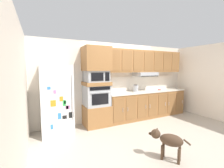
# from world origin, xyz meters

# --- Properties ---
(ground_plane) EXTENTS (9.60, 9.60, 0.00)m
(ground_plane) POSITION_xyz_m (0.00, 0.00, 0.00)
(ground_plane) COLOR #B2A899
(back_kitchen_wall) EXTENTS (6.20, 0.12, 2.50)m
(back_kitchen_wall) POSITION_xyz_m (0.00, 1.11, 1.25)
(back_kitchen_wall) COLOR silver
(back_kitchen_wall) RESTS_ON ground
(side_panel_left) EXTENTS (0.12, 7.10, 2.50)m
(side_panel_left) POSITION_xyz_m (-2.80, 0.00, 1.25)
(side_panel_left) COLOR silver
(side_panel_left) RESTS_ON ground
(side_panel_right) EXTENTS (0.12, 7.10, 2.50)m
(side_panel_right) POSITION_xyz_m (2.80, 0.00, 1.25)
(side_panel_right) COLOR white
(side_panel_right) RESTS_ON ground
(refrigerator) EXTENTS (0.76, 0.73, 1.76)m
(refrigerator) POSITION_xyz_m (-2.08, 0.68, 0.88)
(refrigerator) COLOR white
(refrigerator) RESTS_ON ground
(oven_base_cabinet) EXTENTS (0.74, 0.62, 0.60)m
(oven_base_cabinet) POSITION_xyz_m (-0.96, 0.75, 0.30)
(oven_base_cabinet) COLOR #996638
(oven_base_cabinet) RESTS_ON ground
(built_in_oven) EXTENTS (0.70, 0.62, 0.60)m
(built_in_oven) POSITION_xyz_m (-0.96, 0.75, 0.90)
(built_in_oven) COLOR #A8AAAF
(built_in_oven) RESTS_ON oven_base_cabinet
(appliance_mid_shelf) EXTENTS (0.74, 0.62, 0.10)m
(appliance_mid_shelf) POSITION_xyz_m (-0.96, 0.75, 1.25)
(appliance_mid_shelf) COLOR #996638
(appliance_mid_shelf) RESTS_ON built_in_oven
(microwave) EXTENTS (0.64, 0.54, 0.32)m
(microwave) POSITION_xyz_m (-0.96, 0.75, 1.46)
(microwave) COLOR #A8AAAF
(microwave) RESTS_ON appliance_mid_shelf
(appliance_upper_cabinet) EXTENTS (0.74, 0.62, 0.68)m
(appliance_upper_cabinet) POSITION_xyz_m (-0.96, 0.75, 1.96)
(appliance_upper_cabinet) COLOR #996638
(appliance_upper_cabinet) RESTS_ON microwave
(lower_cabinet_run) EXTENTS (2.99, 0.63, 0.88)m
(lower_cabinet_run) POSITION_xyz_m (0.90, 0.75, 0.44)
(lower_cabinet_run) COLOR #996638
(lower_cabinet_run) RESTS_ON ground
(countertop_slab) EXTENTS (3.03, 0.64, 0.04)m
(countertop_slab) POSITION_xyz_m (0.90, 0.75, 0.90)
(countertop_slab) COLOR silver
(countertop_slab) RESTS_ON lower_cabinet_run
(backsplash_panel) EXTENTS (3.03, 0.02, 0.50)m
(backsplash_panel) POSITION_xyz_m (0.90, 1.04, 1.17)
(backsplash_panel) COLOR white
(backsplash_panel) RESTS_ON countertop_slab
(upper_cabinet_with_hood) EXTENTS (2.99, 0.48, 0.88)m
(upper_cabinet_with_hood) POSITION_xyz_m (0.90, 0.87, 1.90)
(upper_cabinet_with_hood) COLOR #996638
(upper_cabinet_with_hood) RESTS_ON backsplash_panel
(screwdriver) EXTENTS (0.17, 0.16, 0.03)m
(screwdriver) POSITION_xyz_m (1.40, 0.68, 0.93)
(screwdriver) COLOR red
(screwdriver) RESTS_ON countertop_slab
(electric_kettle) EXTENTS (0.17, 0.17, 0.24)m
(electric_kettle) POSITION_xyz_m (0.39, 0.70, 1.03)
(electric_kettle) COLOR #A8AAAF
(electric_kettle) RESTS_ON countertop_slab
(dog) EXTENTS (0.47, 0.64, 0.55)m
(dog) POSITION_xyz_m (-0.40, -1.45, 0.37)
(dog) COLOR #473323
(dog) RESTS_ON ground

